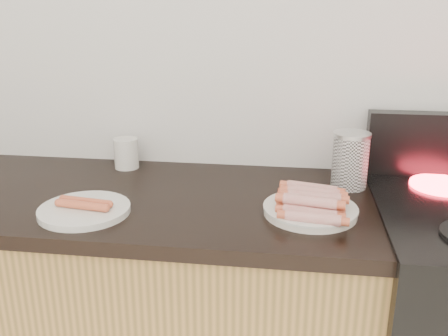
# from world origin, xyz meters

# --- Properties ---
(wall_back) EXTENTS (4.00, 0.04, 2.60)m
(wall_back) POSITION_xyz_m (0.00, 2.00, 1.30)
(wall_back) COLOR silver
(wall_back) RESTS_ON ground
(cabinet_base) EXTENTS (2.20, 0.59, 0.86)m
(cabinet_base) POSITION_xyz_m (-0.70, 1.69, 0.43)
(cabinet_base) COLOR olive
(cabinet_base) RESTS_ON floor
(counter_slab) EXTENTS (2.20, 0.62, 0.04)m
(counter_slab) POSITION_xyz_m (-0.70, 1.69, 0.88)
(counter_slab) COLOR black
(counter_slab) RESTS_ON cabinet_base
(burner_far_left) EXTENTS (0.18, 0.18, 0.01)m
(burner_far_left) POSITION_xyz_m (0.61, 1.84, 0.92)
(burner_far_left) COLOR #FF1E2D
(burner_far_left) RESTS_ON stove
(main_plate) EXTENTS (0.29, 0.29, 0.02)m
(main_plate) POSITION_xyz_m (0.22, 1.61, 0.91)
(main_plate) COLOR white
(main_plate) RESTS_ON counter_slab
(side_plate) EXTENTS (0.25, 0.25, 0.02)m
(side_plate) POSITION_xyz_m (-0.38, 1.54, 0.91)
(side_plate) COLOR white
(side_plate) RESTS_ON counter_slab
(hotdog_pile) EXTENTS (0.14, 0.24, 0.05)m
(hotdog_pile) POSITION_xyz_m (0.22, 1.61, 0.94)
(hotdog_pile) COLOR maroon
(hotdog_pile) RESTS_ON main_plate
(plain_sausages) EXTENTS (0.14, 0.07, 0.02)m
(plain_sausages) POSITION_xyz_m (-0.38, 1.54, 0.93)
(plain_sausages) COLOR #BE5F39
(plain_sausages) RESTS_ON side_plate
(canister) EXTENTS (0.11, 0.11, 0.17)m
(canister) POSITION_xyz_m (0.34, 1.84, 0.99)
(canister) COLOR silver
(canister) RESTS_ON counter_slab
(mug) EXTENTS (0.09, 0.09, 0.10)m
(mug) POSITION_xyz_m (-0.39, 1.92, 0.95)
(mug) COLOR white
(mug) RESTS_ON counter_slab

